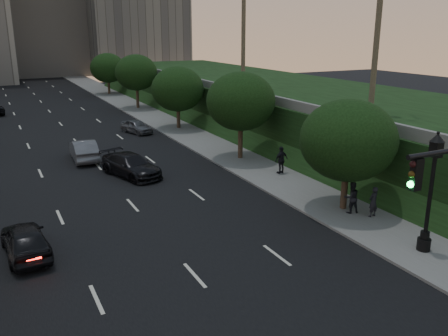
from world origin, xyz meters
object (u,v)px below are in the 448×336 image
sedan_near_left (25,240)px  sedan_far_right (136,126)px  sedan_mid_left (84,150)px  pedestrian_a (373,202)px  sedan_near_right (131,165)px  pedestrian_c (281,160)px  pedestrian_b (351,197)px  street_lamp (430,198)px

sedan_near_left → sedan_far_right: (11.91, 22.89, -0.09)m
sedan_near_left → sedan_mid_left: size_ratio=0.90×
sedan_near_left → pedestrian_a: pedestrian_a is taller
sedan_near_right → pedestrian_a: (9.29, -13.28, 0.22)m
sedan_far_right → pedestrian_c: bearing=-92.0°
sedan_mid_left → pedestrian_a: bearing=123.5°
pedestrian_c → pedestrian_a: bearing=79.5°
sedan_far_right → pedestrian_a: 27.10m
sedan_far_right → pedestrian_c: pedestrian_c is taller
sedan_mid_left → pedestrian_a: (11.38, -18.94, 0.18)m
pedestrian_a → pedestrian_b: size_ratio=0.95×
pedestrian_b → pedestrian_c: bearing=-82.3°
sedan_mid_left → pedestrian_c: pedestrian_c is taller
sedan_near_right → pedestrian_b: (8.64, -12.32, 0.26)m
sedan_mid_left → pedestrian_a: pedestrian_a is taller
sedan_far_right → pedestrian_c: size_ratio=2.03×
sedan_far_right → sedan_mid_left: bearing=-147.4°
sedan_mid_left → sedan_far_right: size_ratio=1.26×
sedan_far_right → pedestrian_a: size_ratio=2.33×
sedan_mid_left → sedan_near_left: bearing=72.8°
sedan_near_left → sedan_far_right: 25.80m
street_lamp → pedestrian_c: (0.76, 12.83, -1.53)m
sedan_near_left → pedestrian_c: pedestrian_c is taller
pedestrian_b → sedan_near_right: bearing=-42.5°
sedan_near_left → pedestrian_c: (16.82, 5.03, 0.35)m
sedan_near_left → pedestrian_c: 17.56m
pedestrian_a → sedan_near_right: bearing=-62.3°
pedestrian_a → pedestrian_c: bearing=-97.3°
sedan_near_left → pedestrian_b: (16.17, -2.81, 0.27)m
sedan_far_right → street_lamp: bearing=-99.7°
sedan_near_left → pedestrian_b: pedestrian_b is taller
sedan_near_right → pedestrian_a: pedestrian_a is taller
pedestrian_c → sedan_far_right: bearing=-85.1°
sedan_mid_left → pedestrian_b: size_ratio=2.80×
street_lamp → pedestrian_b: bearing=88.6°
street_lamp → sedan_near_left: street_lamp is taller
pedestrian_a → pedestrian_c: size_ratio=0.87×
sedan_near_left → sedan_mid_left: sedan_mid_left is taller
sedan_far_right → pedestrian_a: (4.91, -26.65, 0.32)m
street_lamp → sedan_near_left: bearing=154.1°
sedan_far_right → pedestrian_c: 18.53m
street_lamp → sedan_mid_left: (-10.61, 22.99, -1.83)m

